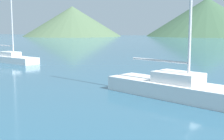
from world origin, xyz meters
name	(u,v)px	position (x,y,z in m)	size (l,w,h in m)	color
sailboat_inner	(10,57)	(-11.80, 24.49, 0.46)	(6.45, 3.70, 10.33)	white
sailboat_middle	(178,87)	(3.64, 14.65, 0.48)	(6.96, 4.83, 10.10)	white
hill_west	(72,21)	(-40.37, 100.96, 5.10)	(33.74, 33.74, 10.21)	#4C6647
hill_central	(207,17)	(4.03, 115.35, 6.58)	(41.81, 41.81, 13.16)	#38563D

